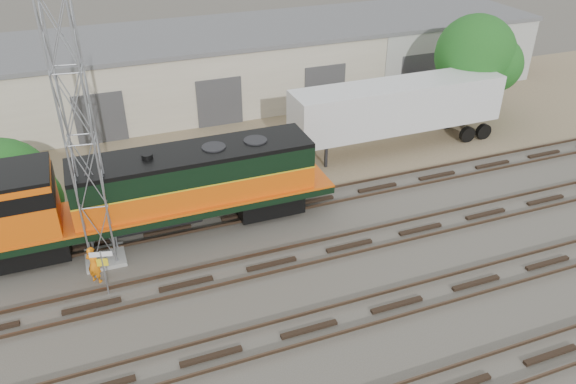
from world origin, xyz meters
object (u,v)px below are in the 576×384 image
object	(u,v)px
locomotive	(145,192)
signal_tower	(82,145)
worker	(94,264)
semi_trailer	(402,107)

from	to	relation	value
locomotive	signal_tower	size ratio (longest dim) A/B	1.48
signal_tower	worker	distance (m)	5.27
signal_tower	semi_trailer	distance (m)	20.34
signal_tower	worker	size ratio (longest dim) A/B	6.59
signal_tower	worker	world-z (taller)	signal_tower
locomotive	worker	xyz separation A→B (m)	(-2.85, -2.79, -1.55)
locomotive	semi_trailer	bearing A→B (deg)	15.23
worker	locomotive	bearing A→B (deg)	-96.78
signal_tower	semi_trailer	world-z (taller)	signal_tower
signal_tower	semi_trailer	size ratio (longest dim) A/B	0.87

